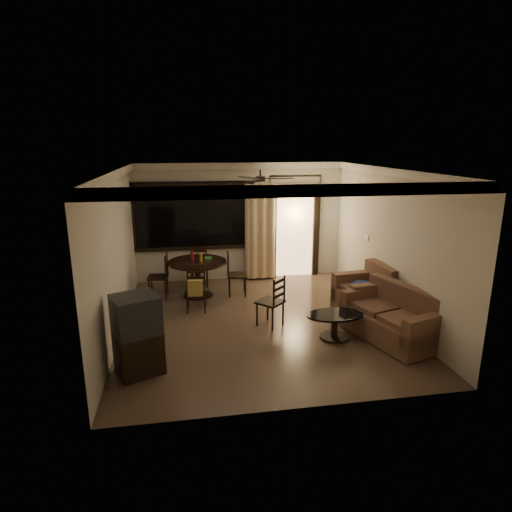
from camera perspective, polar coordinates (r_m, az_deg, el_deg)
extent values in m
plane|color=#7F6651|center=(8.11, 0.53, -8.73)|extent=(5.50, 5.50, 0.00)
plane|color=beige|center=(10.32, -2.13, 4.55)|extent=(5.00, 0.00, 5.00)
plane|color=beige|center=(5.09, 6.02, -6.46)|extent=(5.00, 0.00, 5.00)
plane|color=beige|center=(7.64, -18.24, 0.12)|extent=(0.00, 5.50, 5.50)
plane|color=beige|center=(8.45, 17.50, 1.55)|extent=(0.00, 5.50, 5.50)
plane|color=white|center=(7.44, 0.58, 11.44)|extent=(5.50, 5.50, 0.00)
cube|color=black|center=(10.17, -8.30, 5.26)|extent=(2.70, 0.04, 1.45)
cylinder|color=black|center=(9.99, -7.87, 9.76)|extent=(3.20, 0.03, 0.03)
cube|color=#FFC684|center=(10.60, 5.19, 2.85)|extent=(0.91, 0.03, 2.08)
cube|color=white|center=(9.39, 14.51, 2.43)|extent=(0.02, 0.18, 0.12)
cylinder|color=black|center=(7.45, 0.58, 10.97)|extent=(0.03, 0.03, 0.12)
cylinder|color=black|center=(7.45, 0.58, 10.28)|extent=(0.16, 0.16, 0.08)
cylinder|color=black|center=(9.26, -7.83, -0.81)|extent=(1.26, 1.26, 0.04)
cylinder|color=black|center=(9.37, -7.75, -3.03)|extent=(0.13, 0.13, 0.73)
cylinder|color=black|center=(9.49, -7.67, -5.18)|extent=(0.63, 0.63, 0.03)
cylinder|color=maroon|center=(9.28, -8.49, 0.04)|extent=(0.06, 0.06, 0.22)
cylinder|color=#B07612|center=(9.17, -7.35, -0.22)|extent=(0.06, 0.06, 0.18)
cube|color=#298B3B|center=(9.36, -6.39, -0.30)|extent=(0.14, 0.10, 0.05)
cube|color=black|center=(9.43, -12.93, -2.77)|extent=(0.45, 0.45, 0.04)
cube|color=black|center=(9.34, -2.55, -2.56)|extent=(0.45, 0.45, 0.04)
cube|color=black|center=(8.54, -8.01, -4.39)|extent=(0.45, 0.45, 0.04)
cube|color=#AD9B4A|center=(8.29, -8.11, -4.26)|extent=(0.29, 0.10, 0.32)
cube|color=black|center=(10.02, -7.54, -1.47)|extent=(0.45, 0.45, 0.04)
cube|color=black|center=(6.57, -15.36, -12.26)|extent=(0.78, 0.75, 0.62)
cube|color=black|center=(6.33, -15.73, -7.51)|extent=(0.78, 0.75, 0.55)
cube|color=black|center=(6.41, -13.07, -7.03)|extent=(0.19, 0.42, 0.38)
cube|color=#472A21|center=(7.69, 17.43, -8.96)|extent=(1.34, 1.84, 0.41)
cube|color=#472A21|center=(7.80, 19.39, -6.12)|extent=(0.70, 1.63, 0.67)
cube|color=#472A21|center=(7.16, 21.68, -9.37)|extent=(0.89, 0.44, 0.52)
cube|color=#472A21|center=(8.11, 13.92, -5.90)|extent=(0.89, 0.44, 0.52)
cube|color=#472A21|center=(7.57, 17.29, -7.41)|extent=(1.03, 1.56, 0.12)
cube|color=#472A21|center=(8.62, 14.12, -5.98)|extent=(1.05, 1.05, 0.45)
cube|color=#472A21|center=(8.68, 16.36, -3.41)|extent=(0.33, 0.97, 0.73)
cube|color=#472A21|center=(8.24, 15.50, -5.39)|extent=(0.97, 0.30, 0.56)
cube|color=#472A21|center=(8.85, 13.02, -3.82)|extent=(0.97, 0.30, 0.56)
cube|color=#472A21|center=(8.50, 13.90, -4.41)|extent=(0.74, 0.79, 0.13)
ellipsoid|color=navy|center=(8.47, 13.95, -3.66)|extent=(0.40, 0.33, 0.12)
ellipsoid|color=black|center=(7.44, 10.51, -7.71)|extent=(1.00, 0.60, 0.03)
cylinder|color=black|center=(7.52, 10.43, -9.20)|extent=(0.11, 0.11, 0.40)
cylinder|color=black|center=(7.60, 10.36, -10.53)|extent=(0.49, 0.49, 0.03)
cube|color=black|center=(7.79, 1.90, -6.14)|extent=(0.60, 0.60, 0.04)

